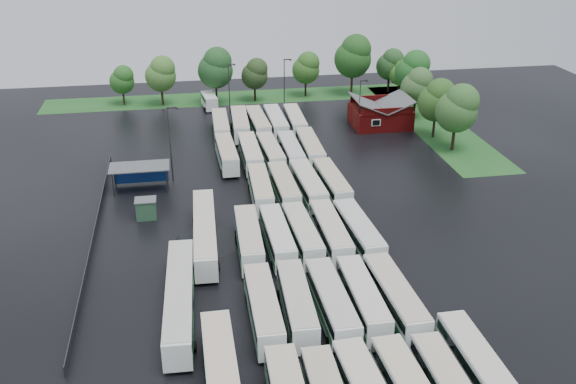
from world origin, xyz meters
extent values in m
plane|color=black|center=(0.00, 0.00, 0.00)|extent=(160.00, 160.00, 0.00)
cube|color=maroon|center=(24.00, 42.80, 1.70)|extent=(10.00, 8.00, 3.40)
cube|color=#4C4F51|center=(21.50, 42.80, 4.30)|extent=(5.07, 8.60, 2.19)
cube|color=#4C4F51|center=(26.50, 42.80, 4.30)|extent=(5.07, 8.60, 2.19)
cube|color=maroon|center=(24.00, 38.80, 3.90)|extent=(9.00, 0.20, 1.20)
cube|color=silver|center=(22.00, 38.75, 2.00)|extent=(1.60, 0.12, 1.20)
cylinder|color=#2D2D30|center=(-20.80, 20.00, 1.70)|extent=(0.16, 0.16, 3.40)
cylinder|color=#2D2D30|center=(-13.60, 20.00, 1.70)|extent=(0.16, 0.16, 3.40)
cylinder|color=#2D2D30|center=(-20.80, 23.20, 1.70)|extent=(0.16, 0.16, 3.40)
cylinder|color=#2D2D30|center=(-13.60, 23.20, 1.70)|extent=(0.16, 0.16, 3.40)
cube|color=#4C4F51|center=(-17.20, 21.60, 3.50)|extent=(8.20, 4.20, 0.15)
cube|color=navy|center=(-17.20, 23.50, 1.60)|extent=(7.60, 0.08, 2.60)
cube|color=#274E32|center=(-16.20, 12.60, 1.25)|extent=(2.50, 2.00, 2.50)
cube|color=#4C4F51|center=(-16.20, 12.60, 2.56)|extent=(2.70, 2.20, 0.12)
cube|color=#1F551E|center=(2.00, 64.80, 0.01)|extent=(80.00, 10.00, 0.01)
cube|color=#1F551E|center=(34.00, 42.80, 0.01)|extent=(10.00, 50.00, 0.01)
cube|color=#2D2D30|center=(-22.20, 8.00, 0.60)|extent=(0.10, 50.00, 1.20)
cylinder|color=black|center=(1.88, -22.11, 0.46)|extent=(2.63, 0.99, 0.99)
cube|color=beige|center=(5.23, -26.18, 3.34)|extent=(3.01, 12.07, 0.12)
cylinder|color=black|center=(5.23, -22.23, 0.46)|extent=(2.62, 0.99, 0.99)
cube|color=#C1B39A|center=(8.48, -25.99, 3.21)|extent=(2.44, 11.50, 0.12)
cylinder|color=black|center=(8.48, -22.20, 0.44)|extent=(2.52, 0.95, 0.95)
cube|color=white|center=(-4.53, -12.31, 1.84)|extent=(2.60, 12.10, 2.77)
cube|color=black|center=(-4.53, -12.31, 2.39)|extent=(2.65, 11.62, 0.89)
cube|color=#307742|center=(-4.53, -12.31, 1.23)|extent=(2.65, 11.86, 0.61)
cube|color=#C1B29C|center=(-4.53, -12.31, 3.27)|extent=(2.49, 11.74, 0.12)
cylinder|color=black|center=(-4.53, -16.17, 0.45)|extent=(2.57, 0.97, 0.97)
cylinder|color=black|center=(-4.53, -8.44, 0.45)|extent=(2.57, 0.97, 0.97)
cube|color=white|center=(-1.27, -12.06, 1.83)|extent=(2.94, 12.09, 2.75)
cube|color=black|center=(-1.27, -12.06, 2.38)|extent=(2.98, 11.61, 0.88)
cube|color=#2B7843|center=(-1.27, -12.06, 1.22)|extent=(2.98, 11.85, 0.61)
cube|color=#B8AEA1|center=(-1.27, -12.06, 3.25)|extent=(2.83, 11.73, 0.12)
cylinder|color=black|center=(-1.27, -15.90, 0.45)|extent=(2.55, 0.96, 0.96)
cylinder|color=black|center=(-1.27, -8.21, 0.45)|extent=(2.55, 0.96, 0.96)
cube|color=white|center=(2.04, -12.55, 1.87)|extent=(2.77, 12.36, 2.82)
cube|color=black|center=(2.04, -12.55, 2.44)|extent=(2.83, 11.87, 0.90)
cube|color=#256E3D|center=(2.04, -12.55, 1.25)|extent=(2.82, 12.12, 0.62)
cube|color=#BBB4AB|center=(2.04, -12.55, 3.34)|extent=(2.67, 11.99, 0.12)
cylinder|color=black|center=(2.04, -16.50, 0.46)|extent=(2.62, 0.99, 0.99)
cylinder|color=black|center=(2.04, -8.61, 0.46)|extent=(2.62, 0.99, 0.99)
cube|color=white|center=(5.20, -12.21, 1.81)|extent=(2.54, 11.95, 2.73)
cube|color=black|center=(5.20, -12.21, 2.36)|extent=(2.60, 11.47, 0.88)
cube|color=#2E7B43|center=(5.20, -12.21, 1.21)|extent=(2.59, 11.71, 0.60)
cube|color=beige|center=(5.20, -12.21, 3.23)|extent=(2.44, 11.59, 0.12)
cylinder|color=black|center=(5.20, -16.02, 0.45)|extent=(2.54, 0.95, 0.95)
cylinder|color=black|center=(5.20, -8.39, 0.45)|extent=(2.54, 0.95, 0.95)
cube|color=white|center=(8.31, -12.75, 1.90)|extent=(3.01, 12.56, 2.86)
cube|color=black|center=(8.31, -12.75, 2.47)|extent=(3.06, 12.06, 0.92)
cube|color=#2B7840|center=(8.31, -12.75, 1.27)|extent=(3.06, 12.31, 0.63)
cube|color=#C1B29F|center=(8.31, -12.75, 3.38)|extent=(2.90, 12.18, 0.12)
cylinder|color=black|center=(8.31, -16.74, 0.47)|extent=(2.65, 1.00, 1.00)
cylinder|color=black|center=(8.31, -8.75, 0.47)|extent=(2.65, 1.00, 1.00)
cube|color=white|center=(-4.33, 1.53, 1.84)|extent=(2.88, 12.16, 2.77)
cube|color=black|center=(-4.33, 1.53, 2.39)|extent=(2.93, 11.68, 0.89)
cube|color=#267940|center=(-4.33, 1.53, 1.23)|extent=(2.92, 11.92, 0.61)
cube|color=#C0B29E|center=(-4.33, 1.53, 3.28)|extent=(2.77, 11.80, 0.12)
cylinder|color=black|center=(-4.33, -2.34, 0.45)|extent=(2.57, 0.97, 0.97)
cylinder|color=black|center=(-4.33, 5.40, 0.45)|extent=(2.57, 0.97, 0.97)
cube|color=white|center=(-1.05, 1.46, 1.81)|extent=(2.66, 11.94, 2.73)
cube|color=black|center=(-1.05, 1.46, 2.36)|extent=(2.71, 11.46, 0.87)
cube|color=#2D7F43|center=(-1.05, 1.46, 1.21)|extent=(2.70, 11.70, 0.60)
cube|color=silver|center=(-1.05, 1.46, 3.22)|extent=(2.55, 11.58, 0.12)
cylinder|color=black|center=(-1.05, -2.35, 0.45)|extent=(2.53, 0.95, 0.95)
cylinder|color=black|center=(-1.05, 5.27, 0.45)|extent=(2.53, 0.95, 0.95)
cube|color=white|center=(1.90, 1.54, 1.81)|extent=(2.88, 11.99, 2.73)
cube|color=black|center=(1.90, 1.54, 2.36)|extent=(2.93, 11.51, 0.87)
cube|color=#2C7D41|center=(1.90, 1.54, 1.21)|extent=(2.92, 11.75, 0.60)
cube|color=beige|center=(1.90, 1.54, 3.23)|extent=(2.77, 11.63, 0.12)
cylinder|color=black|center=(1.90, -2.27, 0.45)|extent=(2.53, 0.95, 0.95)
cylinder|color=black|center=(1.90, 5.35, 0.45)|extent=(2.53, 0.95, 0.95)
cube|color=white|center=(5.19, 1.34, 1.86)|extent=(2.56, 12.26, 2.81)
cube|color=black|center=(5.19, 1.34, 2.43)|extent=(2.62, 11.77, 0.90)
cube|color=#2C6D3F|center=(5.19, 1.34, 1.25)|extent=(2.61, 12.01, 0.62)
cube|color=beige|center=(5.19, 1.34, 3.32)|extent=(2.46, 11.89, 0.12)
cylinder|color=black|center=(5.19, -2.58, 0.46)|extent=(2.60, 0.98, 0.98)
cylinder|color=black|center=(5.19, 5.26, 0.46)|extent=(2.60, 0.98, 0.98)
cube|color=white|center=(8.40, 0.85, 1.88)|extent=(3.18, 12.50, 2.84)
cube|color=black|center=(8.40, 0.85, 2.45)|extent=(3.22, 12.01, 0.91)
cube|color=#286F3F|center=(8.40, 0.85, 1.26)|extent=(3.22, 12.26, 0.62)
cube|color=beige|center=(8.40, 0.85, 3.36)|extent=(3.06, 12.13, 0.12)
cylinder|color=black|center=(8.40, -3.11, 0.46)|extent=(2.63, 0.99, 0.99)
cylinder|color=black|center=(8.40, 4.82, 0.46)|extent=(2.63, 0.99, 0.99)
cube|color=white|center=(-1.22, 14.98, 1.80)|extent=(2.83, 11.92, 2.72)
cube|color=black|center=(-1.22, 14.98, 2.35)|extent=(2.88, 11.45, 0.87)
cube|color=#39814A|center=(-1.22, 14.98, 1.20)|extent=(2.88, 11.69, 0.60)
cube|color=#C8B494|center=(-1.22, 14.98, 3.21)|extent=(2.72, 11.56, 0.12)
cylinder|color=black|center=(-1.22, 11.19, 0.44)|extent=(2.52, 0.95, 0.95)
cylinder|color=black|center=(-1.22, 18.78, 0.44)|extent=(2.52, 0.95, 0.95)
cube|color=white|center=(1.96, 14.97, 1.83)|extent=(2.68, 12.05, 2.75)
cube|color=black|center=(1.96, 14.97, 2.38)|extent=(2.73, 11.57, 0.88)
cube|color=#2B793E|center=(1.96, 14.97, 1.22)|extent=(2.72, 11.81, 0.61)
cube|color=#BAAA8C|center=(1.96, 14.97, 3.25)|extent=(2.57, 11.69, 0.12)
cylinder|color=black|center=(1.96, 11.12, 0.45)|extent=(2.55, 0.96, 0.96)
cylinder|color=black|center=(1.96, 18.81, 0.45)|extent=(2.55, 0.96, 0.96)
cube|color=white|center=(5.23, 14.93, 1.90)|extent=(3.02, 12.57, 2.86)
cube|color=black|center=(5.23, 14.93, 2.47)|extent=(3.07, 12.07, 0.92)
cube|color=#2B7540|center=(5.23, 14.93, 1.27)|extent=(3.06, 12.32, 0.63)
cube|color=beige|center=(5.23, 14.93, 3.38)|extent=(2.90, 12.19, 0.12)
cylinder|color=black|center=(5.23, 10.93, 0.47)|extent=(2.65, 1.00, 1.00)
cylinder|color=black|center=(5.23, 18.92, 0.47)|extent=(2.65, 1.00, 1.00)
cube|color=white|center=(8.58, 15.13, 1.84)|extent=(2.94, 12.20, 2.78)
cube|color=black|center=(8.58, 15.13, 2.40)|extent=(2.98, 11.71, 0.89)
cube|color=#2D8046|center=(8.58, 15.13, 1.23)|extent=(2.98, 11.95, 0.61)
cube|color=#BDAF8E|center=(8.58, 15.13, 3.28)|extent=(2.83, 11.83, 0.12)
cylinder|color=black|center=(8.58, 11.25, 0.45)|extent=(2.57, 0.97, 0.97)
cylinder|color=black|center=(8.58, 19.01, 0.45)|extent=(2.57, 0.97, 0.97)
cube|color=white|center=(-4.59, 28.73, 1.81)|extent=(2.79, 11.96, 2.73)
cube|color=black|center=(-4.59, 28.73, 2.35)|extent=(2.84, 11.49, 0.87)
cube|color=#2F7D49|center=(-4.59, 28.73, 1.21)|extent=(2.83, 11.72, 0.60)
cube|color=#BEAC8D|center=(-4.59, 28.73, 3.22)|extent=(2.68, 11.60, 0.12)
cylinder|color=black|center=(-4.59, 24.92, 0.45)|extent=(2.53, 0.95, 0.95)
cylinder|color=black|center=(-4.59, 32.53, 0.45)|extent=(2.53, 0.95, 0.95)
cube|color=white|center=(-1.05, 28.13, 1.85)|extent=(2.56, 12.20, 2.79)
cube|color=black|center=(-1.05, 28.13, 2.41)|extent=(2.62, 11.71, 0.89)
cube|color=#2A6E3D|center=(-1.05, 28.13, 1.24)|extent=(2.61, 11.96, 0.61)
cube|color=beige|center=(-1.05, 28.13, 3.30)|extent=(2.46, 11.83, 0.12)
cylinder|color=black|center=(-1.05, 24.23, 0.46)|extent=(2.59, 0.98, 0.98)
cylinder|color=black|center=(-1.05, 32.04, 0.46)|extent=(2.59, 0.98, 0.98)
cube|color=white|center=(2.07, 28.18, 1.79)|extent=(2.95, 11.89, 2.70)
cube|color=black|center=(2.07, 28.18, 2.33)|extent=(2.99, 11.42, 0.86)
cube|color=#347447|center=(2.07, 28.18, 1.20)|extent=(2.99, 11.66, 0.59)
cube|color=beige|center=(2.07, 28.18, 3.19)|extent=(2.84, 11.53, 0.12)
cylinder|color=black|center=(2.07, 24.40, 0.44)|extent=(2.51, 0.94, 0.94)
cylinder|color=black|center=(2.07, 31.95, 0.44)|extent=(2.51, 0.94, 0.94)
cube|color=white|center=(5.21, 28.06, 1.79)|extent=(2.47, 11.78, 2.70)
cube|color=black|center=(5.21, 28.06, 2.33)|extent=(2.53, 11.31, 0.86)
cube|color=#366F44|center=(5.21, 28.06, 1.20)|extent=(2.52, 11.54, 0.59)
cube|color=#BAB8B4|center=(5.21, 28.06, 3.19)|extent=(2.38, 11.42, 0.12)
cylinder|color=black|center=(5.21, 24.30, 0.44)|extent=(2.50, 0.94, 0.94)
cylinder|color=black|center=(5.21, 31.83, 0.44)|extent=(2.50, 0.94, 0.94)
cube|color=white|center=(8.29, 28.47, 1.90)|extent=(2.89, 12.53, 2.86)
cube|color=black|center=(8.29, 28.47, 2.47)|extent=(2.94, 12.03, 0.91)
cube|color=#297842|center=(8.29, 28.47, 1.27)|extent=(2.94, 12.28, 0.63)
cube|color=#BEAC8E|center=(8.29, 28.47, 3.38)|extent=(2.78, 12.15, 0.12)
cylinder|color=black|center=(8.29, 24.48, 0.47)|extent=(2.65, 1.00, 1.00)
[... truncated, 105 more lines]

